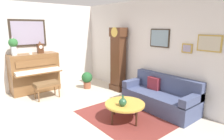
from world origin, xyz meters
name	(u,v)px	position (x,y,z in m)	size (l,w,h in m)	color
ground_plane	(70,116)	(0.00, 0.00, -0.05)	(6.40, 6.00, 0.10)	beige
wall_left	(30,47)	(-2.60, 0.00, 1.41)	(0.13, 4.90, 2.80)	silver
wall_back	(140,49)	(0.02, 2.40, 1.40)	(5.30, 0.13, 2.80)	silver
area_rug	(124,117)	(0.95, 0.90, 0.00)	(2.10, 1.50, 0.01)	maroon
piano	(35,73)	(-2.23, -0.04, 0.62)	(0.87, 1.44, 1.22)	brown
piano_bench	(47,85)	(-1.39, 0.01, 0.41)	(0.42, 0.70, 0.48)	brown
grandfather_clock	(118,61)	(-0.65, 2.10, 0.96)	(0.52, 0.34, 2.03)	#4C2B19
couch	(160,97)	(1.15, 1.97, 0.31)	(1.90, 0.80, 0.84)	#424C70
coffee_table	(125,104)	(1.04, 0.83, 0.37)	(0.88, 0.88, 0.40)	gold
mantel_clock	(40,48)	(-2.23, 0.20, 1.39)	(0.13, 0.18, 0.38)	#4C2B19
flower_vase	(13,45)	(-2.23, -0.57, 1.54)	(0.26, 0.26, 0.58)	silver
teacup	(30,53)	(-2.17, -0.13, 1.25)	(0.12, 0.12, 0.06)	white
green_jug	(123,102)	(1.12, 0.70, 0.49)	(0.17, 0.17, 0.24)	#234C33
potted_plant	(87,79)	(-1.43, 1.40, 0.32)	(0.36, 0.36, 0.56)	#935138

